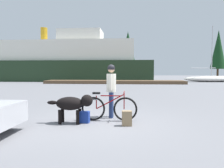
# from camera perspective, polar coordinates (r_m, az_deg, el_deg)

# --- Properties ---
(ground_plane) EXTENTS (160.00, 160.00, 0.00)m
(ground_plane) POSITION_cam_1_polar(r_m,az_deg,el_deg) (6.62, -3.27, -10.29)
(ground_plane) COLOR slate
(bicycle) EXTENTS (1.78, 0.44, 0.93)m
(bicycle) POSITION_cam_1_polar(r_m,az_deg,el_deg) (6.73, -0.86, -6.53)
(bicycle) COLOR black
(bicycle) RESTS_ON ground_plane
(person_cyclist) EXTENTS (0.32, 0.53, 1.81)m
(person_cyclist) POSITION_cam_1_polar(r_m,az_deg,el_deg) (7.14, -0.21, -0.32)
(person_cyclist) COLOR navy
(person_cyclist) RESTS_ON ground_plane
(dog) EXTENTS (1.41, 0.48, 0.88)m
(dog) POSITION_cam_1_polar(r_m,az_deg,el_deg) (6.49, -10.56, -5.29)
(dog) COLOR black
(dog) RESTS_ON ground_plane
(backpack) EXTENTS (0.30, 0.22, 0.43)m
(backpack) POSITION_cam_1_polar(r_m,az_deg,el_deg) (6.17, 4.04, -9.24)
(backpack) COLOR #8C7251
(backpack) RESTS_ON ground_plane
(handbag_pannier) EXTENTS (0.34, 0.21, 0.35)m
(handbag_pannier) POSITION_cam_1_polar(r_m,az_deg,el_deg) (6.57, -7.55, -8.86)
(handbag_pannier) COLOR navy
(handbag_pannier) RESTS_ON ground_plane
(dock_pier) EXTENTS (17.98, 2.92, 0.40)m
(dock_pier) POSITION_cam_1_polar(r_m,az_deg,el_deg) (27.52, 0.62, 0.56)
(dock_pier) COLOR brown
(dock_pier) RESTS_ON ground_plane
(ferry_boat) EXTENTS (28.59, 7.73, 8.84)m
(ferry_boat) POSITION_cam_1_polar(r_m,az_deg,el_deg) (36.10, -12.54, 5.79)
(ferry_boat) COLOR #1E331E
(ferry_boat) RESTS_ON ground_plane
(sailboat_moored) EXTENTS (8.03, 2.25, 8.38)m
(sailboat_moored) POSITION_cam_1_polar(r_m,az_deg,el_deg) (35.22, 25.28, 1.33)
(sailboat_moored) COLOR silver
(sailboat_moored) RESTS_ON ground_plane
(pine_tree_far_left) EXTENTS (3.54, 3.54, 11.26)m
(pine_tree_far_left) POSITION_cam_1_polar(r_m,az_deg,el_deg) (50.31, -7.03, 9.20)
(pine_tree_far_left) COLOR #4C331E
(pine_tree_far_left) RESTS_ON ground_plane
(pine_tree_center) EXTENTS (3.92, 3.92, 10.49)m
(pine_tree_center) POSITION_cam_1_polar(r_m,az_deg,el_deg) (47.94, 4.34, 9.16)
(pine_tree_center) COLOR #4C331E
(pine_tree_center) RESTS_ON ground_plane
(pine_tree_far_right) EXTENTS (3.20, 3.20, 10.56)m
(pine_tree_far_right) POSITION_cam_1_polar(r_m,az_deg,el_deg) (51.79, 26.82, 8.32)
(pine_tree_far_right) COLOR #4C331E
(pine_tree_far_right) RESTS_ON ground_plane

